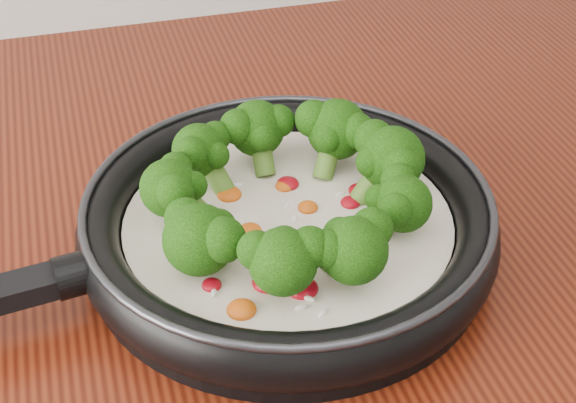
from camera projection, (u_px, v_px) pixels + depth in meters
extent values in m
cylinder|color=black|center=(288.00, 247.00, 0.67)|extent=(0.34, 0.34, 0.01)
torus|color=black|center=(288.00, 223.00, 0.66)|extent=(0.36, 0.36, 0.03)
torus|color=#2D2D33|center=(288.00, 200.00, 0.64)|extent=(0.35, 0.35, 0.01)
cylinder|color=black|center=(76.00, 274.00, 0.60)|extent=(0.03, 0.04, 0.03)
cylinder|color=white|center=(288.00, 230.00, 0.66)|extent=(0.28, 0.28, 0.02)
ellipsoid|color=#A00714|center=(212.00, 285.00, 0.59)|extent=(0.02, 0.02, 0.01)
ellipsoid|color=#A00714|center=(288.00, 184.00, 0.69)|extent=(0.02, 0.02, 0.01)
ellipsoid|color=#D4510D|center=(308.00, 207.00, 0.66)|extent=(0.02, 0.02, 0.01)
ellipsoid|color=#A00714|center=(268.00, 282.00, 0.60)|extent=(0.02, 0.02, 0.01)
ellipsoid|color=#A00714|center=(312.00, 257.00, 0.62)|extent=(0.02, 0.02, 0.01)
ellipsoid|color=#D4510D|center=(250.00, 231.00, 0.64)|extent=(0.02, 0.02, 0.01)
ellipsoid|color=#A00714|center=(344.00, 228.00, 0.64)|extent=(0.02, 0.02, 0.01)
ellipsoid|color=#A00714|center=(223.00, 249.00, 0.62)|extent=(0.02, 0.02, 0.01)
ellipsoid|color=#D4510D|center=(242.00, 310.00, 0.57)|extent=(0.03, 0.03, 0.01)
ellipsoid|color=#A00714|center=(368.00, 243.00, 0.63)|extent=(0.01, 0.01, 0.01)
ellipsoid|color=#A00714|center=(350.00, 203.00, 0.67)|extent=(0.02, 0.02, 0.01)
ellipsoid|color=#D4510D|center=(285.00, 186.00, 0.69)|extent=(0.02, 0.02, 0.01)
ellipsoid|color=#A00714|center=(359.00, 191.00, 0.68)|extent=(0.02, 0.02, 0.01)
ellipsoid|color=#A00714|center=(389.00, 174.00, 0.70)|extent=(0.03, 0.03, 0.01)
ellipsoid|color=#D4510D|center=(229.00, 195.00, 0.68)|extent=(0.02, 0.02, 0.01)
ellipsoid|color=#A00714|center=(302.00, 288.00, 0.59)|extent=(0.03, 0.03, 0.01)
ellipsoid|color=#A00714|center=(380.00, 236.00, 0.64)|extent=(0.02, 0.02, 0.01)
ellipsoid|color=white|center=(287.00, 206.00, 0.67)|extent=(0.01, 0.01, 0.00)
ellipsoid|color=white|center=(323.00, 313.00, 0.57)|extent=(0.01, 0.01, 0.00)
ellipsoid|color=white|center=(237.00, 185.00, 0.69)|extent=(0.01, 0.00, 0.00)
ellipsoid|color=white|center=(271.00, 268.00, 0.61)|extent=(0.01, 0.01, 0.00)
ellipsoid|color=white|center=(350.00, 236.00, 0.64)|extent=(0.01, 0.01, 0.00)
ellipsoid|color=white|center=(318.00, 247.00, 0.63)|extent=(0.01, 0.00, 0.00)
ellipsoid|color=white|center=(295.00, 219.00, 0.65)|extent=(0.01, 0.01, 0.00)
ellipsoid|color=white|center=(309.00, 299.00, 0.58)|extent=(0.01, 0.01, 0.00)
ellipsoid|color=white|center=(199.00, 211.00, 0.66)|extent=(0.01, 0.01, 0.00)
ellipsoid|color=white|center=(244.00, 311.00, 0.57)|extent=(0.01, 0.01, 0.00)
ellipsoid|color=white|center=(214.00, 293.00, 0.59)|extent=(0.01, 0.01, 0.00)
ellipsoid|color=white|center=(301.00, 307.00, 0.57)|extent=(0.01, 0.01, 0.00)
ellipsoid|color=white|center=(340.00, 194.00, 0.68)|extent=(0.01, 0.01, 0.00)
ellipsoid|color=white|center=(363.00, 228.00, 0.64)|extent=(0.01, 0.01, 0.00)
ellipsoid|color=white|center=(374.00, 239.00, 0.63)|extent=(0.00, 0.01, 0.00)
ellipsoid|color=white|center=(274.00, 247.00, 0.63)|extent=(0.01, 0.01, 0.00)
ellipsoid|color=white|center=(339.00, 260.00, 0.62)|extent=(0.01, 0.01, 0.00)
ellipsoid|color=white|center=(387.00, 181.00, 0.70)|extent=(0.00, 0.01, 0.00)
ellipsoid|color=white|center=(302.00, 239.00, 0.63)|extent=(0.01, 0.01, 0.00)
ellipsoid|color=white|center=(244.00, 309.00, 0.57)|extent=(0.01, 0.01, 0.00)
cylinder|color=olive|center=(371.00, 183.00, 0.67)|extent=(0.04, 0.02, 0.04)
sphere|color=black|center=(392.00, 159.00, 0.66)|extent=(0.06, 0.06, 0.05)
sphere|color=black|center=(374.00, 140.00, 0.67)|extent=(0.04, 0.04, 0.03)
sphere|color=black|center=(401.00, 166.00, 0.65)|extent=(0.03, 0.03, 0.03)
sphere|color=black|center=(372.00, 162.00, 0.66)|extent=(0.03, 0.03, 0.03)
cylinder|color=olive|center=(328.00, 158.00, 0.70)|extent=(0.03, 0.04, 0.04)
sphere|color=black|center=(337.00, 129.00, 0.70)|extent=(0.06, 0.06, 0.05)
sphere|color=black|center=(314.00, 119.00, 0.70)|extent=(0.04, 0.04, 0.03)
sphere|color=black|center=(357.00, 131.00, 0.69)|extent=(0.03, 0.03, 0.03)
sphere|color=black|center=(328.00, 137.00, 0.69)|extent=(0.03, 0.03, 0.03)
cylinder|color=olive|center=(263.00, 156.00, 0.70)|extent=(0.02, 0.03, 0.04)
sphere|color=black|center=(257.00, 128.00, 0.70)|extent=(0.05, 0.05, 0.05)
sphere|color=black|center=(237.00, 127.00, 0.69)|extent=(0.03, 0.03, 0.03)
sphere|color=black|center=(278.00, 121.00, 0.70)|extent=(0.03, 0.03, 0.03)
sphere|color=black|center=(262.00, 137.00, 0.69)|extent=(0.03, 0.03, 0.02)
cylinder|color=olive|center=(216.00, 175.00, 0.68)|extent=(0.03, 0.04, 0.04)
sphere|color=black|center=(199.00, 150.00, 0.68)|extent=(0.05, 0.05, 0.04)
sphere|color=black|center=(190.00, 153.00, 0.66)|extent=(0.03, 0.03, 0.03)
sphere|color=black|center=(215.00, 137.00, 0.68)|extent=(0.03, 0.03, 0.03)
sphere|color=black|center=(216.00, 155.00, 0.67)|extent=(0.02, 0.02, 0.02)
cylinder|color=olive|center=(194.00, 207.00, 0.64)|extent=(0.04, 0.02, 0.04)
sphere|color=black|center=(169.00, 188.00, 0.63)|extent=(0.05, 0.05, 0.04)
sphere|color=black|center=(175.00, 192.00, 0.62)|extent=(0.03, 0.03, 0.03)
sphere|color=black|center=(175.00, 169.00, 0.64)|extent=(0.03, 0.03, 0.03)
sphere|color=black|center=(193.00, 185.00, 0.63)|extent=(0.02, 0.02, 0.02)
cylinder|color=olive|center=(218.00, 247.00, 0.61)|extent=(0.04, 0.03, 0.03)
sphere|color=black|center=(199.00, 240.00, 0.59)|extent=(0.06, 0.06, 0.05)
sphere|color=black|center=(223.00, 240.00, 0.58)|extent=(0.04, 0.04, 0.03)
sphere|color=black|center=(185.00, 218.00, 0.60)|extent=(0.03, 0.03, 0.03)
sphere|color=black|center=(218.00, 226.00, 0.60)|extent=(0.03, 0.03, 0.03)
cylinder|color=olive|center=(284.00, 265.00, 0.59)|extent=(0.03, 0.04, 0.04)
sphere|color=black|center=(283.00, 262.00, 0.56)|extent=(0.05, 0.05, 0.05)
sphere|color=black|center=(310.00, 247.00, 0.56)|extent=(0.03, 0.03, 0.03)
sphere|color=black|center=(257.00, 250.00, 0.56)|extent=(0.03, 0.03, 0.03)
sphere|color=black|center=(284.00, 242.00, 0.58)|extent=(0.03, 0.03, 0.02)
cylinder|color=olive|center=(338.00, 257.00, 0.60)|extent=(0.02, 0.04, 0.04)
sphere|color=black|center=(354.00, 251.00, 0.57)|extent=(0.05, 0.05, 0.05)
sphere|color=black|center=(372.00, 229.00, 0.58)|extent=(0.03, 0.03, 0.03)
sphere|color=black|center=(328.00, 249.00, 0.56)|extent=(0.03, 0.03, 0.03)
sphere|color=black|center=(340.00, 234.00, 0.58)|extent=(0.03, 0.03, 0.02)
cylinder|color=olive|center=(379.00, 218.00, 0.64)|extent=(0.03, 0.03, 0.03)
sphere|color=black|center=(403.00, 204.00, 0.62)|extent=(0.05, 0.05, 0.04)
sphere|color=black|center=(398.00, 181.00, 0.63)|extent=(0.03, 0.03, 0.03)
sphere|color=black|center=(396.00, 209.00, 0.61)|extent=(0.03, 0.03, 0.03)
sphere|color=black|center=(379.00, 198.00, 0.63)|extent=(0.02, 0.02, 0.02)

